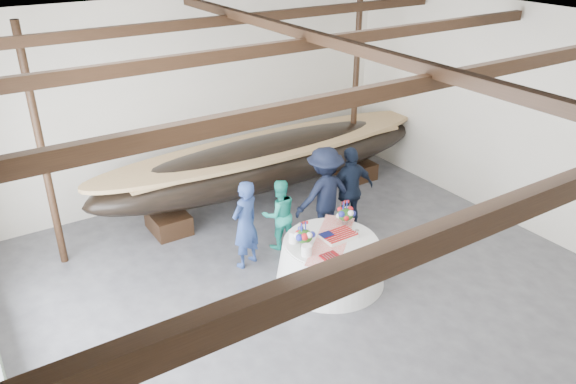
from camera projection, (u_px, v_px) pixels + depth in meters
floor at (357, 326)px, 9.07m from camera, size 10.00×12.00×0.01m
wall_back at (192, 99)px, 12.58m from camera, size 10.00×0.02×4.50m
wall_right at (571, 136)px, 10.50m from camera, size 0.02×12.00×4.50m
ceiling at (376, 44)px, 7.07m from camera, size 10.00×12.00×0.01m
pavilion_structure at (336, 70)px, 7.88m from camera, size 9.80×11.76×4.50m
longboat_display at (270, 161)px, 12.59m from camera, size 8.33×1.67×1.56m
banquet_table at (330, 261)px, 10.03m from camera, size 1.95×1.95×0.84m
tabletop_items at (325, 230)px, 9.87m from camera, size 1.71×1.62×0.40m
guest_woman_blue at (245, 224)px, 10.30m from camera, size 0.73×0.60×1.73m
guest_woman_teal at (279, 214)px, 10.94m from camera, size 0.79×0.67×1.44m
guest_man_left at (324, 194)px, 11.13m from camera, size 1.29×0.76×1.97m
guest_man_right at (350, 190)px, 11.43m from camera, size 1.12×0.53×1.86m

